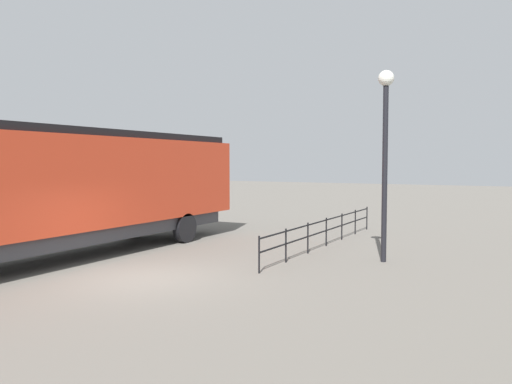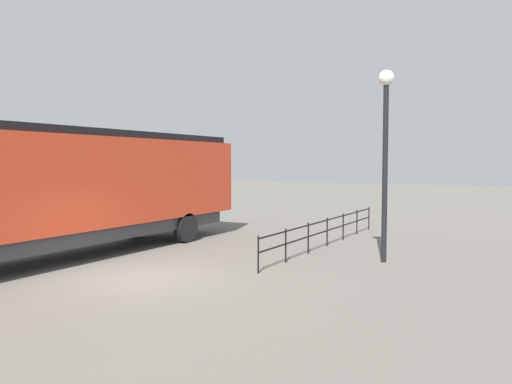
{
  "view_description": "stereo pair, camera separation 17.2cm",
  "coord_description": "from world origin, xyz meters",
  "views": [
    {
      "loc": [
        8.78,
        -10.02,
        3.01
      ],
      "look_at": [
        1.33,
        3.68,
        2.09
      ],
      "focal_mm": 35.71,
      "sensor_mm": 36.0,
      "label": 1
    },
    {
      "loc": [
        8.93,
        -9.93,
        3.01
      ],
      "look_at": [
        1.33,
        3.68,
        2.09
      ],
      "focal_mm": 35.71,
      "sensor_mm": 36.0,
      "label": 2
    }
  ],
  "objects": [
    {
      "name": "ground_plane",
      "position": [
        0.0,
        0.0,
        0.0
      ],
      "size": [
        120.0,
        120.0,
        0.0
      ],
      "primitive_type": "plane",
      "color": "#666059"
    },
    {
      "name": "platform_fence",
      "position": [
        2.35,
        7.08,
        0.67
      ],
      "size": [
        0.05,
        10.25,
        1.02
      ],
      "color": "black",
      "rests_on": "ground_plane"
    },
    {
      "name": "lamp_post",
      "position": [
        4.9,
        5.2,
        3.89
      ],
      "size": [
        0.47,
        0.47,
        5.73
      ],
      "color": "black",
      "rests_on": "ground_plane"
    },
    {
      "name": "locomotive",
      "position": [
        -3.91,
        0.61,
        2.27
      ],
      "size": [
        2.95,
        16.5,
        4.03
      ],
      "color": "red",
      "rests_on": "ground_plane"
    }
  ]
}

